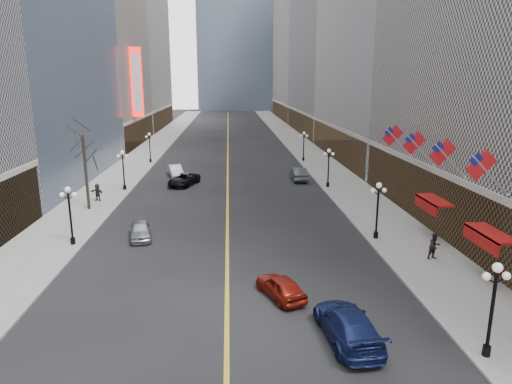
{
  "coord_description": "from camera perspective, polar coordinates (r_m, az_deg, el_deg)",
  "views": [
    {
      "loc": [
        0.25,
        -3.74,
        12.34
      ],
      "look_at": [
        1.5,
        17.34,
        7.16
      ],
      "focal_mm": 32.0,
      "sensor_mm": 36.0,
      "label": 1
    }
  ],
  "objects": [
    {
      "name": "awning_c",
      "position": [
        38.41,
        21.11,
        -1.12
      ],
      "size": [
        1.4,
        4.0,
        0.93
      ],
      "color": "maroon",
      "rests_on": "ground"
    },
    {
      "name": "ped_west_far",
      "position": [
        50.03,
        -19.21,
        -0.04
      ],
      "size": [
        1.69,
        1.23,
        1.8
      ],
      "primitive_type": "imported",
      "rotation": [
        0.0,
        0.0,
        -0.51
      ],
      "color": "black",
      "rests_on": "sidewalk_west"
    },
    {
      "name": "lane_line",
      "position": [
        84.64,
        -3.54,
        5.37
      ],
      "size": [
        0.25,
        200.0,
        0.02
      ],
      "primitive_type": "cube",
      "color": "gold",
      "rests_on": "ground"
    },
    {
      "name": "car_sb_near",
      "position": [
        23.46,
        11.38,
        -15.95
      ],
      "size": [
        2.77,
        5.75,
        1.61
      ],
      "primitive_type": "imported",
      "rotation": [
        0.0,
        0.0,
        3.24
      ],
      "color": "#141D4D",
      "rests_on": "ground"
    },
    {
      "name": "flag_2",
      "position": [
        30.24,
        26.57,
        2.7
      ],
      "size": [
        2.87,
        0.12,
        2.87
      ],
      "color": "#B2B2B7",
      "rests_on": "ground"
    },
    {
      "name": "sidewalk_east",
      "position": [
        76.0,
        7.09,
        4.39
      ],
      "size": [
        6.0,
        230.0,
        0.15
      ],
      "primitive_type": "cube",
      "color": "gray",
      "rests_on": "ground"
    },
    {
      "name": "ped_east_walk",
      "position": [
        34.39,
        21.42,
        -6.33
      ],
      "size": [
        1.0,
        0.73,
        1.86
      ],
      "primitive_type": "imported",
      "rotation": [
        0.0,
        0.0,
        0.28
      ],
      "color": "black",
      "rests_on": "sidewalk_east"
    },
    {
      "name": "bldg_west_c",
      "position": [
        96.47,
        -23.09,
        20.4
      ],
      "size": [
        26.6,
        30.6,
        50.8
      ],
      "color": "#AFA191",
      "rests_on": "ground"
    },
    {
      "name": "tree_west_far",
      "position": [
        46.25,
        -20.75,
        5.31
      ],
      "size": [
        3.6,
        3.6,
        7.92
      ],
      "color": "#2D231C",
      "rests_on": "sidewalk_west"
    },
    {
      "name": "theatre_marquee",
      "position": [
        85.28,
        -14.69,
        13.11
      ],
      "size": [
        2.0,
        0.55,
        12.0
      ],
      "color": "red",
      "rests_on": "ground"
    },
    {
      "name": "car_nb_near",
      "position": [
        37.74,
        -14.28,
        -4.64
      ],
      "size": [
        2.42,
        4.32,
        1.39
      ],
      "primitive_type": "imported",
      "rotation": [
        0.0,
        0.0,
        0.2
      ],
      "color": "#97999E",
      "rests_on": "ground"
    },
    {
      "name": "bldg_east_c",
      "position": [
        114.28,
        12.36,
        19.42
      ],
      "size": [
        26.6,
        40.6,
        48.8
      ],
      "color": "gray",
      "rests_on": "ground"
    },
    {
      "name": "streetlamp_east_1",
      "position": [
        36.89,
        14.98,
        -1.52
      ],
      "size": [
        1.26,
        0.44,
        4.52
      ],
      "color": "black",
      "rests_on": "sidewalk_east"
    },
    {
      "name": "flag_4",
      "position": [
        39.11,
        19.39,
        5.58
      ],
      "size": [
        2.87,
        0.12,
        2.87
      ],
      "color": "#B2B2B7",
      "rests_on": "ground"
    },
    {
      "name": "sidewalk_west",
      "position": [
        76.09,
        -14.18,
        4.08
      ],
      "size": [
        6.0,
        230.0,
        0.15
      ],
      "primitive_type": "cube",
      "color": "gray",
      "rests_on": "ground"
    },
    {
      "name": "streetlamp_west_1",
      "position": [
        37.04,
        -22.26,
        -2.03
      ],
      "size": [
        1.26,
        0.44,
        4.52
      ],
      "color": "black",
      "rests_on": "sidewalk_west"
    },
    {
      "name": "streetlamp_east_3",
      "position": [
        71.31,
        5.99,
        6.1
      ],
      "size": [
        1.26,
        0.44,
        4.52
      ],
      "color": "black",
      "rests_on": "sidewalk_east"
    },
    {
      "name": "streetlamp_east_0",
      "position": [
        23.17,
        27.53,
        -11.91
      ],
      "size": [
        1.26,
        0.44,
        4.52
      ],
      "color": "black",
      "rests_on": "sidewalk_east"
    },
    {
      "name": "streetlamp_west_2",
      "position": [
        53.95,
        -16.27,
        3.15
      ],
      "size": [
        1.26,
        0.44,
        4.52
      ],
      "color": "black",
      "rests_on": "sidewalk_west"
    },
    {
      "name": "streetlamp_west_3",
      "position": [
        71.39,
        -13.15,
        5.82
      ],
      "size": [
        1.26,
        0.44,
        4.52
      ],
      "color": "black",
      "rests_on": "sidewalk_west"
    },
    {
      "name": "bldg_east_d",
      "position": [
        156.72,
        8.05,
        20.55
      ],
      "size": [
        26.6,
        46.6,
        62.8
      ],
      "color": "#AFA191",
      "rests_on": "ground"
    },
    {
      "name": "streetlamp_east_2",
      "position": [
        53.84,
        9.06,
        3.51
      ],
      "size": [
        1.26,
        0.44,
        4.52
      ],
      "color": "black",
      "rests_on": "sidewalk_east"
    },
    {
      "name": "car_nb_mid",
      "position": [
        61.28,
        -10.04,
        2.65
      ],
      "size": [
        2.59,
        4.68,
        1.46
      ],
      "primitive_type": "imported",
      "rotation": [
        0.0,
        0.0,
        0.25
      ],
      "color": "silver",
      "rests_on": "ground"
    },
    {
      "name": "awning_b",
      "position": [
        31.61,
        27.01,
        -4.81
      ],
      "size": [
        1.4,
        4.0,
        0.93
      ],
      "color": "maroon",
      "rests_on": "ground"
    },
    {
      "name": "flag_3",
      "position": [
        34.6,
        22.53,
        4.34
      ],
      "size": [
        2.87,
        0.12,
        2.87
      ],
      "color": "#B2B2B7",
      "rests_on": "ground"
    },
    {
      "name": "car_sb_mid",
      "position": [
        27.13,
        3.09,
        -11.7
      ],
      "size": [
        3.03,
        4.3,
        1.36
      ],
      "primitive_type": "imported",
      "rotation": [
        0.0,
        0.0,
        3.54
      ],
      "color": "maroon",
      "rests_on": "ground"
    },
    {
      "name": "car_sb_far",
      "position": [
        58.11,
        5.34,
        2.28
      ],
      "size": [
        1.74,
        4.94,
        1.62
      ],
      "primitive_type": "imported",
      "rotation": [
        0.0,
        0.0,
        3.15
      ],
      "color": "#44494B",
      "rests_on": "ground"
    },
    {
      "name": "car_nb_far",
      "position": [
        55.6,
        -9.01,
        1.54
      ],
      "size": [
        4.04,
        5.67,
        1.43
      ],
      "primitive_type": "imported",
      "rotation": [
        0.0,
        0.0,
        -0.36
      ],
      "color": "black",
      "rests_on": "ground"
    },
    {
      "name": "flag_5",
      "position": [
        43.72,
        16.9,
        6.56
      ],
      "size": [
        2.87,
        0.12,
        2.87
      ],
      "color": "#B2B2B7",
      "rests_on": "ground"
    }
  ]
}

